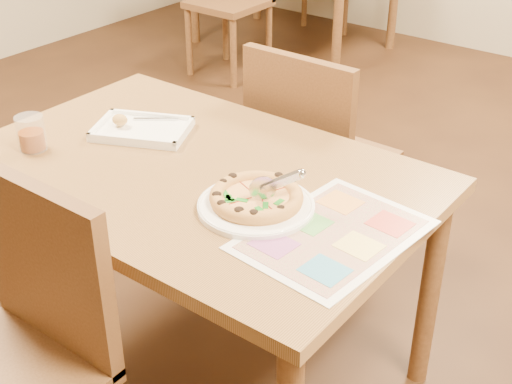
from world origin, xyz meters
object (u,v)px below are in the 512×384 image
Objects in this scene: glass_tumbler at (31,135)px; menu at (333,234)px; pizza at (256,197)px; dining_table at (195,195)px; chair_far at (311,142)px; chair_near at (22,325)px; plate at (256,206)px; pizza_cutter at (276,183)px; appetizer_tray at (140,130)px.

menu is at bearing 8.89° from glass_tumbler.
pizza is 0.22m from menu.
dining_table is at bearing 23.32° from glass_tumbler.
chair_far is (-0.00, 0.60, -0.07)m from dining_table.
chair_near is at bearing -42.10° from glass_tumbler.
dining_table is 5.46× the size of pizza.
pizza is (-0.01, 0.01, 0.02)m from plate.
plate reaches higher than menu.
chair_far reaches higher than glass_tumbler.
dining_table is 12.65× the size of pizza_cutter.
glass_tumbler is 0.95m from menu.
glass_tumbler is 0.23× the size of menu.
menu is (0.49, -0.05, 0.09)m from dining_table.
chair_near reaches higher than pizza_cutter.
menu is (0.22, 0.02, -0.01)m from plate.
pizza is 2.32× the size of glass_tumbler.
plate is at bearing 164.12° from pizza_cutter.
chair_near reaches higher than plate.
appetizer_tray is at bearing 62.12° from chair_far.
glass_tumbler reaches higher than dining_table.
pizza is (0.26, -0.06, 0.11)m from dining_table.
dining_table is at bearing 167.97° from pizza.
chair_near is 0.75m from menu.
chair_near reaches higher than menu.
appetizer_tray is at bearing 112.53° from chair_near.
chair_near reaches higher than pizza.
pizza is at bearing 64.19° from chair_near.
chair_far is at bearing 111.85° from pizza.
plate is 1.24× the size of pizza.
appetizer_tray is 0.78m from menu.
chair_near is 0.63m from pizza.
chair_far reaches higher than menu.
chair_near is 1.05× the size of menu.
chair_far is 4.57× the size of glass_tumbler.
glass_tumbler is (-0.72, -0.13, 0.04)m from plate.
chair_far is 0.73m from pizza.
glass_tumbler is (-0.45, -0.80, 0.20)m from chair_far.
plate is at bearing 63.30° from chair_near.
chair_far reaches higher than pizza_cutter.
plate is at bearing -175.33° from menu.
chair_near and chair_far have the same top height.
appetizer_tray reaches higher than plate.
menu is at bearing -5.59° from dining_table.
chair_near is at bearing -67.47° from appetizer_tray.
plate is at bearing 112.01° from chair_far.
plate is 0.22m from menu.
appetizer_tray is at bearing 57.37° from glass_tumbler.
dining_table is 0.29m from plate.
chair_far is (-0.00, 1.20, 0.00)m from chair_near.
chair_far reaches higher than appetizer_tray.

